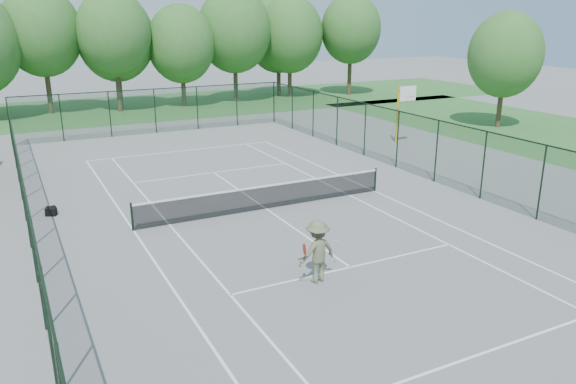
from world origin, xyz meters
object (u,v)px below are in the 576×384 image
tennis_net (266,196)px  basketball_goal (403,103)px  tennis_player (317,251)px  sports_bag_a (51,210)px

tennis_net → basketball_goal: 14.97m
basketball_goal → tennis_net: bearing=-149.7°
tennis_net → basketball_goal: basketball_goal is taller
tennis_net → tennis_player: tennis_player is taller
sports_bag_a → tennis_player: bearing=-69.6°
basketball_goal → sports_bag_a: basketball_goal is taller
sports_bag_a → tennis_player: (6.58, -10.31, 0.84)m
basketball_goal → sports_bag_a: (-20.83, -3.93, -2.43)m
basketball_goal → tennis_player: basketball_goal is taller
basketball_goal → sports_bag_a: size_ratio=10.71×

